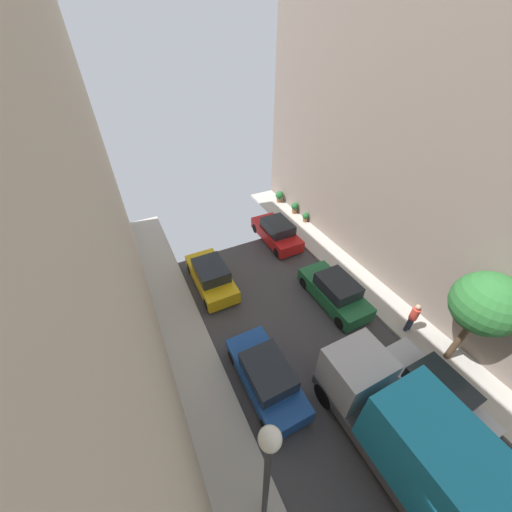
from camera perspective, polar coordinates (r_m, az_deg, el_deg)
The scene contains 12 objects.
parked_car_left_3 at distance 12.29m, azimuth 2.07°, elevation -22.86°, with size 1.78×4.20×1.57m.
parked_car_left_4 at distance 16.08m, azimuth -8.95°, elevation -3.96°, with size 1.78×4.20×1.57m.
parked_car_right_1 at distance 13.78m, azimuth 31.84°, elevation -21.96°, with size 1.78×4.20×1.57m.
parked_car_right_2 at distance 15.61m, azimuth 15.44°, elevation -6.82°, with size 1.78×4.20×1.57m.
parked_car_right_3 at distance 19.32m, azimuth 4.13°, elevation 4.76°, with size 1.78×4.20×1.57m.
delivery_truck at distance 11.30m, azimuth 29.16°, elevation -29.94°, with size 2.26×6.60×3.38m.
pedestrian at distance 15.32m, azimuth 28.86°, elevation -10.58°, with size 0.40×0.36×1.72m.
street_tree_1 at distance 13.53m, azimuth 38.93°, elevation -7.46°, with size 2.41×2.41×4.71m.
potted_plant_0 at distance 23.97m, azimuth 4.72°, elevation 11.85°, with size 0.65×0.65×0.93m.
potted_plant_1 at distance 21.60m, azimuth 9.87°, elevation 7.75°, with size 0.49×0.49×0.73m.
potted_plant_3 at distance 22.51m, azimuth 7.72°, elevation 9.63°, with size 0.56×0.56×0.88m.
lamp_post at distance 7.74m, azimuth 2.29°, elevation -37.02°, with size 0.44×0.44×5.99m.
Camera 1 is at (-5.65, 1.65, 11.55)m, focal length 20.04 mm.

